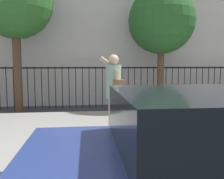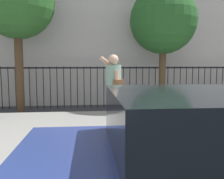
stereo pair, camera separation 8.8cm
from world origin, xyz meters
name	(u,v)px [view 1 (the left image)]	position (x,y,z in m)	size (l,w,h in m)	color
ground_plane	(188,172)	(0.00, 0.00, 0.00)	(60.00, 60.00, 0.00)	#333338
sidewalk	(150,130)	(0.00, 2.20, 0.07)	(28.00, 4.40, 0.15)	gray
iron_fence	(125,81)	(0.00, 5.90, 1.02)	(12.03, 0.04, 1.60)	black
pedestrian_on_phone	(114,88)	(-0.96, 1.75, 1.17)	(0.52, 0.71, 1.76)	tan
street_tree_near	(162,21)	(1.26, 5.39, 3.27)	(2.45, 2.45, 4.52)	#4C3823
street_tree_mid	(15,1)	(-3.84, 5.10, 3.75)	(2.51, 2.51, 5.04)	#4C3823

